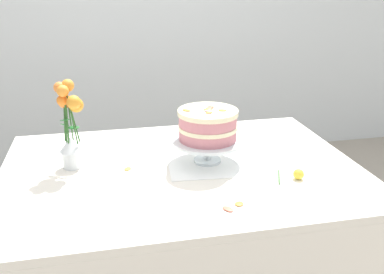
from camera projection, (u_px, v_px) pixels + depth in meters
dining_table at (183, 190)px, 1.72m from camera, size 1.40×1.00×0.74m
linen_napkin at (207, 162)px, 1.75m from camera, size 0.34×0.34×0.00m
cake_stand at (208, 143)px, 1.72m from camera, size 0.29×0.29×0.10m
layer_cake at (208, 124)px, 1.70m from camera, size 0.24×0.24×0.13m
flower_vase at (70, 126)px, 1.65m from camera, size 0.11×0.11×0.35m
fallen_rose at (298, 174)px, 1.60m from camera, size 0.11×0.11×0.04m
loose_petal_0 at (228, 138)px, 2.01m from camera, size 0.03×0.04×0.01m
loose_petal_1 at (128, 169)px, 1.69m from camera, size 0.04×0.04×0.01m
loose_petal_2 at (228, 209)px, 1.39m from camera, size 0.04×0.05×0.01m
loose_petal_3 at (239, 204)px, 1.43m from camera, size 0.04×0.04×0.01m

